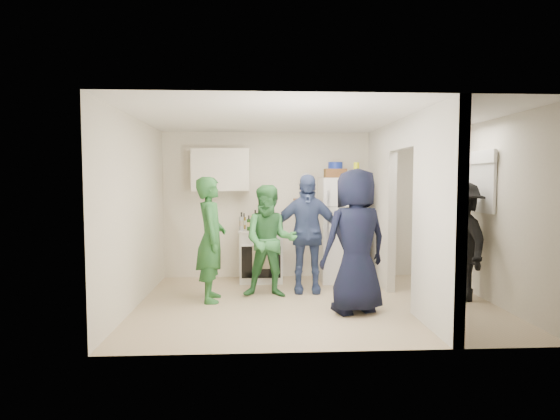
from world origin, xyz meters
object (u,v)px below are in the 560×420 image
object	(u,v)px
wicker_basket	(335,173)
blue_bowl	(335,166)
person_navy	(356,241)
person_nook	(461,241)
fridge	(341,229)
person_green_center	(270,241)
stove	(261,255)
person_denim	(306,233)
yellow_cup_stack_top	(356,170)
person_green_left	(211,239)

from	to	relation	value
wicker_basket	blue_bowl	distance (m)	0.13
person_navy	person_nook	size ratio (longest dim) A/B	1.10
wicker_basket	blue_bowl	xyz separation A→B (m)	(0.00, 0.00, 0.13)
person_navy	person_nook	xyz separation A→B (m)	(1.59, 0.49, -0.08)
fridge	person_navy	world-z (taller)	person_navy
blue_bowl	person_green_center	distance (m)	1.88
wicker_basket	person_nook	size ratio (longest dim) A/B	0.21
stove	wicker_basket	xyz separation A→B (m)	(1.24, 0.02, 1.36)
fridge	person_denim	bearing A→B (deg)	-133.44
fridge	person_green_center	bearing A→B (deg)	-141.59
fridge	yellow_cup_stack_top	world-z (taller)	yellow_cup_stack_top
blue_bowl	yellow_cup_stack_top	size ratio (longest dim) A/B	0.96
wicker_basket	person_green_left	distance (m)	2.45
yellow_cup_stack_top	person_green_left	bearing A→B (deg)	-155.45
blue_bowl	person_green_left	size ratio (longest dim) A/B	0.14
blue_bowl	person_nook	xyz separation A→B (m)	(1.53, -1.33, -1.09)
person_green_center	person_nook	size ratio (longest dim) A/B	0.97
blue_bowl	fridge	bearing A→B (deg)	-26.57
stove	blue_bowl	bearing A→B (deg)	0.93
person_nook	yellow_cup_stack_top	bearing A→B (deg)	-136.69
yellow_cup_stack_top	person_nook	bearing A→B (deg)	-44.24
person_navy	person_denim	bearing A→B (deg)	-83.70
person_green_center	yellow_cup_stack_top	bearing A→B (deg)	35.26
person_green_center	person_navy	world-z (taller)	person_navy
stove	person_denim	distance (m)	1.09
person_green_left	person_green_center	xyz separation A→B (m)	(0.82, 0.17, -0.06)
wicker_basket	person_green_center	size ratio (longest dim) A/B	0.22
person_green_left	person_navy	xyz separation A→B (m)	(1.88, -0.64, 0.05)
person_green_center	stove	bearing A→B (deg)	101.24
fridge	person_denim	xyz separation A→B (m)	(-0.67, -0.70, 0.02)
person_denim	person_navy	bearing A→B (deg)	-60.90
person_denim	yellow_cup_stack_top	bearing A→B (deg)	37.87
person_green_center	person_navy	size ratio (longest dim) A/B	0.88
yellow_cup_stack_top	person_navy	distance (m)	1.95
blue_bowl	yellow_cup_stack_top	xyz separation A→B (m)	(0.32, -0.15, -0.08)
stove	yellow_cup_stack_top	distance (m)	2.11
yellow_cup_stack_top	person_denim	world-z (taller)	yellow_cup_stack_top
blue_bowl	yellow_cup_stack_top	bearing A→B (deg)	-25.11
yellow_cup_stack_top	person_denim	bearing A→B (deg)	-145.73
blue_bowl	person_navy	distance (m)	2.08
yellow_cup_stack_top	person_denim	xyz separation A→B (m)	(-0.89, -0.60, -0.96)
blue_bowl	person_denim	size ratio (longest dim) A/B	0.14
person_navy	wicker_basket	bearing A→B (deg)	-111.08
fridge	person_green_left	distance (m)	2.33
wicker_basket	yellow_cup_stack_top	size ratio (longest dim) A/B	1.40
wicker_basket	yellow_cup_stack_top	xyz separation A→B (m)	(0.32, -0.15, 0.05)
person_green_left	blue_bowl	bearing A→B (deg)	-62.00
wicker_basket	person_green_center	distance (m)	1.80
person_denim	person_nook	xyz separation A→B (m)	(2.10, -0.57, -0.05)
wicker_basket	person_green_left	xyz separation A→B (m)	(-1.94, -1.18, -0.93)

